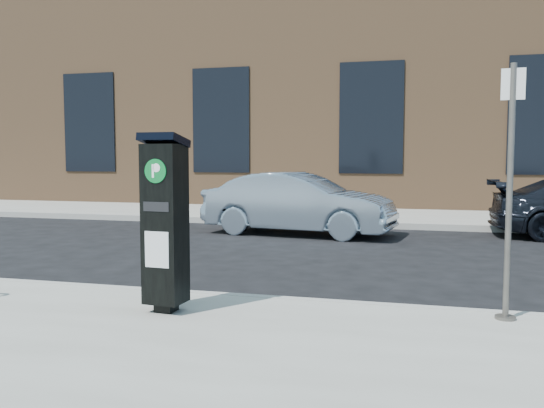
% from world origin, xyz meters
% --- Properties ---
extents(ground, '(120.00, 120.00, 0.00)m').
position_xyz_m(ground, '(0.00, 0.00, 0.00)').
color(ground, black).
rests_on(ground, ground).
extents(sidewalk_far, '(60.00, 12.00, 0.15)m').
position_xyz_m(sidewalk_far, '(0.00, 14.00, 0.07)').
color(sidewalk_far, gray).
rests_on(sidewalk_far, ground).
extents(curb_near, '(60.00, 0.12, 0.16)m').
position_xyz_m(curb_near, '(0.00, -0.02, 0.07)').
color(curb_near, '#9E9B93').
rests_on(curb_near, ground).
extents(curb_far, '(60.00, 0.12, 0.16)m').
position_xyz_m(curb_far, '(0.00, 8.02, 0.07)').
color(curb_far, '#9E9B93').
rests_on(curb_far, ground).
extents(building, '(28.00, 10.05, 8.25)m').
position_xyz_m(building, '(-0.00, 17.00, 4.15)').
color(building, brown).
rests_on(building, ground).
extents(parking_kiosk, '(0.46, 0.42, 1.89)m').
position_xyz_m(parking_kiosk, '(-0.97, -0.91, 1.12)').
color(parking_kiosk, black).
rests_on(parking_kiosk, sidewalk_near).
extents(sign_pole, '(0.23, 0.20, 2.55)m').
position_xyz_m(sign_pole, '(2.48, -0.30, 1.42)').
color(sign_pole, '#5C5851').
rests_on(sign_pole, sidewalk_near).
extents(car_silver, '(4.49, 2.06, 1.43)m').
position_xyz_m(car_silver, '(-1.12, 6.44, 0.71)').
color(car_silver, gray).
rests_on(car_silver, ground).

